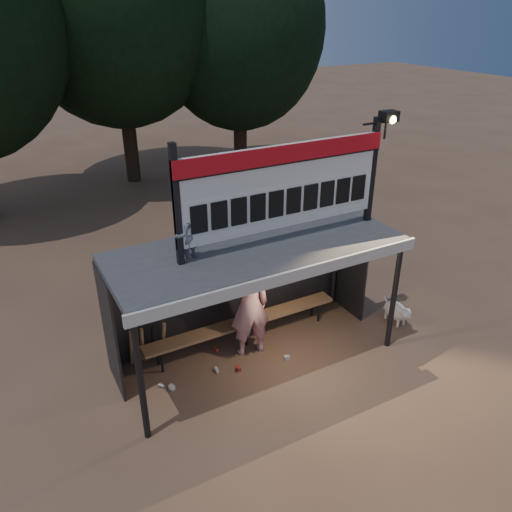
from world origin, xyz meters
The scene contains 11 objects.
ground centered at (0.00, 0.00, 0.00)m, with size 80.00×80.00×0.00m, color brown.
player centered at (-0.04, 0.20, 1.03)m, with size 0.75×0.49×2.06m, color white.
child_a centered at (-1.26, 0.08, 2.77)m, with size 0.44×0.34×0.90m, color slate.
child_b centered at (-1.02, 0.56, 2.78)m, with size 0.45×0.29×0.93m, color #A71E19.
dugout_shelter centered at (0.00, 0.24, 1.85)m, with size 5.10×2.08×2.32m.
scoreboard_assembly centered at (0.56, -0.01, 3.32)m, with size 4.10×0.27×1.99m.
bench centered at (0.00, 0.55, 0.43)m, with size 4.00×0.35×0.48m.
tree_right centered at (5.00, 10.50, 5.19)m, with size 6.08×6.08×8.72m.
dog centered at (3.09, -0.39, 0.28)m, with size 0.36×0.81×0.49m.
bats centered at (-1.82, 0.82, 0.43)m, with size 0.67×0.35×0.84m.
litter centered at (-0.83, -0.02, 0.04)m, with size 2.42×0.99×0.08m.
Camera 1 is at (-3.61, -6.61, 5.93)m, focal length 35.00 mm.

